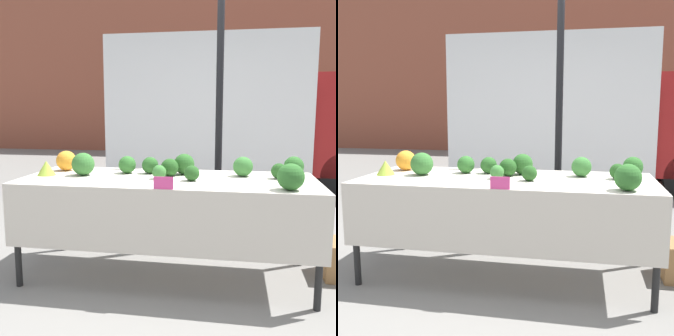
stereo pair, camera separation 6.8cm
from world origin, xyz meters
TOP-DOWN VIEW (x-y plane):
  - ground_plane at (0.00, 0.00)m, footprint 40.00×40.00m
  - building_facade at (0.00, 9.53)m, footprint 16.00×0.60m
  - tent_pole at (0.36, 0.85)m, footprint 0.07×0.07m
  - parked_truck at (0.50, 4.06)m, footprint 4.44×2.04m
  - market_table at (0.00, -0.07)m, footprint 2.33×0.92m
  - orange_cauliflower at (-0.96, 0.22)m, footprint 0.18×0.18m
  - romanesco_head at (-1.02, -0.05)m, footprint 0.15×0.15m
  - broccoli_head_0 at (1.00, 0.26)m, footprint 0.16×0.16m
  - broccoli_head_1 at (-0.71, -0.00)m, footprint 0.19×0.19m
  - broccoli_head_2 at (0.87, 0.11)m, footprint 0.12×0.12m
  - broccoli_head_3 at (-0.38, 0.16)m, footprint 0.15×0.15m
  - broccoli_head_4 at (0.90, -0.33)m, footprint 0.18×0.18m
  - broccoli_head_5 at (-0.06, -0.06)m, footprint 0.11×0.11m
  - broccoli_head_6 at (0.10, 0.19)m, footprint 0.17×0.17m
  - broccoli_head_7 at (0.20, -0.10)m, footprint 0.12×0.12m
  - broccoli_head_8 at (0.59, 0.18)m, footprint 0.16×0.16m
  - broccoli_head_9 at (-0.19, 0.18)m, footprint 0.14×0.14m
  - broccoli_head_10 at (0.00, 0.08)m, footprint 0.15×0.15m
  - price_sign at (0.04, -0.44)m, footprint 0.14×0.01m

SIDE VIEW (x-z plane):
  - ground_plane at x=0.00m, z-range 0.00..0.00m
  - market_table at x=0.00m, z-range 0.32..1.14m
  - price_sign at x=0.04m, z-range 0.82..0.91m
  - broccoli_head_5 at x=-0.06m, z-range 0.82..0.93m
  - broccoli_head_7 at x=0.20m, z-range 0.82..0.94m
  - romanesco_head at x=-1.02m, z-range 0.82..0.94m
  - broccoli_head_2 at x=0.87m, z-range 0.82..0.94m
  - broccoli_head_9 at x=-0.19m, z-range 0.82..0.96m
  - broccoli_head_10 at x=0.00m, z-range 0.82..0.96m
  - broccoli_head_3 at x=-0.38m, z-range 0.82..0.97m
  - broccoli_head_8 at x=0.59m, z-range 0.82..0.98m
  - broccoli_head_0 at x=1.00m, z-range 0.82..0.98m
  - broccoli_head_6 at x=0.10m, z-range 0.82..0.99m
  - orange_cauliflower at x=-0.96m, z-range 0.82..1.00m
  - broccoli_head_4 at x=0.90m, z-range 0.82..1.00m
  - broccoli_head_1 at x=-0.71m, z-range 0.82..1.01m
  - parked_truck at x=0.50m, z-range 0.07..2.59m
  - tent_pole at x=0.36m, z-range 0.00..2.79m
  - building_facade at x=0.00m, z-range 0.00..6.02m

